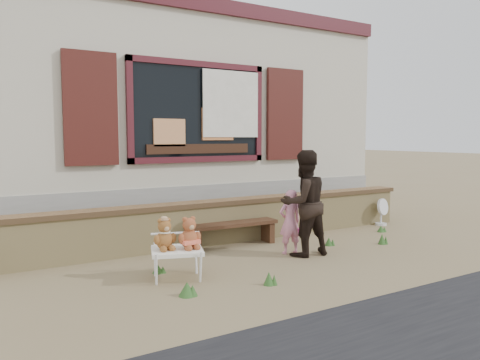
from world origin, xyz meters
TOP-DOWN VIEW (x-y plane):
  - ground at (0.00, 0.00)m, footprint 80.00×80.00m
  - shopfront at (0.00, 4.49)m, footprint 8.04×5.13m
  - brick_wall at (0.00, 1.00)m, footprint 7.10×0.36m
  - bench at (-0.07, 0.69)m, footprint 1.42×0.34m
  - folding_chair at (-1.43, -0.37)m, footprint 0.71×0.67m
  - teddy_bear_left at (-1.56, -0.33)m, footprint 0.33×0.31m
  - teddy_bear_right at (-1.30, -0.42)m, footprint 0.34×0.32m
  - child at (0.39, -0.10)m, footprint 0.36×0.27m
  - adult at (0.50, -0.27)m, footprint 0.74×0.59m
  - fan_right at (3.13, 0.73)m, footprint 0.32×0.21m
  - grass_tufts at (0.02, -0.49)m, footprint 4.38×1.52m

SIDE VIEW (x-z plane):
  - ground at x=0.00m, z-range 0.00..0.00m
  - grass_tufts at x=0.02m, z-range -0.01..0.15m
  - fan_right at x=3.13m, z-range 0.00..0.50m
  - bench at x=-0.07m, z-range 0.08..0.45m
  - folding_chair at x=-1.43m, z-range 0.14..0.50m
  - brick_wall at x=0.00m, z-range 0.01..0.67m
  - child at x=0.39m, z-range 0.00..0.90m
  - teddy_bear_left at x=-1.56m, z-range 0.35..0.72m
  - teddy_bear_right at x=-1.30m, z-range 0.35..0.73m
  - adult at x=0.50m, z-range 0.00..1.45m
  - shopfront at x=0.00m, z-range 0.00..4.00m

